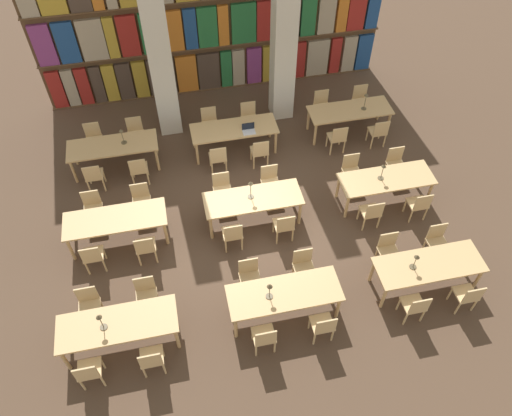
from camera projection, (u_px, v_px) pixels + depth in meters
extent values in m
plane|color=#4C3828|center=(254.00, 219.00, 11.70)|extent=(40.00, 40.00, 0.00)
cube|color=brown|center=(217.00, 85.00, 15.08)|extent=(9.64, 0.35, 0.03)
cube|color=maroon|center=(57.00, 89.00, 13.99)|extent=(0.38, 0.20, 1.16)
cube|color=tan|center=(71.00, 87.00, 14.04)|extent=(0.31, 0.20, 1.16)
cube|color=maroon|center=(84.00, 85.00, 14.09)|extent=(0.33, 0.20, 1.16)
cube|color=#47382D|center=(98.00, 84.00, 14.14)|extent=(0.31, 0.20, 1.16)
cube|color=#B7932D|center=(111.00, 82.00, 14.19)|extent=(0.34, 0.20, 1.16)
cube|color=#47382D|center=(125.00, 80.00, 14.24)|extent=(0.41, 0.20, 1.16)
cube|color=#B7932D|center=(141.00, 78.00, 14.30)|extent=(0.37, 0.20, 1.16)
cube|color=#47382D|center=(156.00, 77.00, 14.36)|extent=(0.39, 0.20, 1.16)
cube|color=#47382D|center=(169.00, 75.00, 14.42)|extent=(0.34, 0.20, 1.16)
cube|color=orange|center=(187.00, 73.00, 14.49)|extent=(0.59, 0.20, 1.16)
cube|color=#47382D|center=(209.00, 70.00, 14.57)|extent=(0.62, 0.20, 1.16)
cube|color=#236B38|center=(226.00, 68.00, 14.64)|extent=(0.31, 0.20, 1.16)
cube|color=tan|center=(238.00, 66.00, 14.69)|extent=(0.36, 0.20, 1.16)
cube|color=#84387A|center=(254.00, 65.00, 14.76)|extent=(0.42, 0.20, 1.16)
cube|color=#B7932D|center=(267.00, 63.00, 14.81)|extent=(0.28, 0.20, 1.16)
cube|color=maroon|center=(279.00, 61.00, 14.86)|extent=(0.32, 0.20, 1.16)
cube|color=maroon|center=(295.00, 60.00, 14.93)|extent=(0.58, 0.20, 1.16)
cube|color=tan|center=(317.00, 57.00, 15.02)|extent=(0.66, 0.20, 1.16)
cube|color=maroon|center=(335.00, 55.00, 15.10)|extent=(0.31, 0.20, 1.16)
cube|color=tan|center=(348.00, 53.00, 15.16)|extent=(0.40, 0.20, 1.16)
cube|color=navy|center=(363.00, 51.00, 15.22)|extent=(0.46, 0.20, 1.16)
cube|color=brown|center=(215.00, 45.00, 14.03)|extent=(9.64, 0.35, 0.03)
cube|color=#84387A|center=(44.00, 44.00, 12.95)|extent=(0.51, 0.20, 1.16)
cube|color=navy|center=(67.00, 42.00, 13.03)|extent=(0.53, 0.20, 1.16)
cube|color=tan|center=(92.00, 39.00, 13.12)|extent=(0.66, 0.20, 1.16)
cube|color=#B7932D|center=(111.00, 37.00, 13.19)|extent=(0.28, 0.20, 1.16)
cube|color=maroon|center=(128.00, 35.00, 13.25)|extent=(0.51, 0.20, 1.16)
cube|color=#236B38|center=(149.00, 33.00, 13.32)|extent=(0.43, 0.20, 1.16)
cube|color=orange|center=(171.00, 30.00, 13.40)|extent=(0.62, 0.20, 1.16)
cube|color=navy|center=(190.00, 28.00, 13.48)|extent=(0.34, 0.20, 1.16)
cube|color=#236B38|center=(207.00, 26.00, 13.54)|extent=(0.53, 0.20, 1.16)
cube|color=orange|center=(223.00, 25.00, 13.60)|extent=(0.29, 0.20, 1.16)
cube|color=#236B38|center=(243.00, 22.00, 13.68)|extent=(0.69, 0.20, 1.16)
cube|color=maroon|center=(266.00, 20.00, 13.76)|extent=(0.55, 0.20, 1.16)
cube|color=navy|center=(288.00, 17.00, 13.85)|extent=(0.59, 0.20, 1.16)
cube|color=#236B38|center=(308.00, 15.00, 13.93)|extent=(0.42, 0.20, 1.16)
cube|color=tan|center=(326.00, 13.00, 14.00)|extent=(0.48, 0.20, 1.16)
cube|color=orange|center=(342.00, 12.00, 14.06)|extent=(0.30, 0.20, 1.16)
cube|color=maroon|center=(356.00, 10.00, 14.12)|extent=(0.51, 0.20, 1.16)
cube|color=navy|center=(373.00, 8.00, 14.19)|extent=(0.36, 0.20, 1.16)
cube|color=beige|center=(155.00, 28.00, 11.56)|extent=(0.58, 0.58, 6.00)
cube|color=beige|center=(285.00, 13.00, 11.98)|extent=(0.58, 0.58, 6.00)
cube|color=tan|center=(117.00, 324.00, 9.13)|extent=(2.20, 0.81, 0.04)
cylinder|color=tan|center=(65.00, 360.00, 9.08)|extent=(0.07, 0.07, 0.71)
cylinder|color=tan|center=(177.00, 338.00, 9.35)|extent=(0.07, 0.07, 0.71)
cylinder|color=tan|center=(66.00, 328.00, 9.49)|extent=(0.07, 0.07, 0.71)
cylinder|color=tan|center=(174.00, 308.00, 9.76)|extent=(0.07, 0.07, 0.71)
cylinder|color=tan|center=(83.00, 367.00, 9.14)|extent=(0.04, 0.04, 0.42)
cylinder|color=tan|center=(103.00, 363.00, 9.19)|extent=(0.04, 0.04, 0.42)
cylinder|color=tan|center=(82.00, 385.00, 8.93)|extent=(0.04, 0.04, 0.42)
cylinder|color=tan|center=(103.00, 381.00, 8.98)|extent=(0.04, 0.04, 0.42)
cube|color=tan|center=(89.00, 369.00, 8.89)|extent=(0.42, 0.40, 0.04)
cube|color=tan|center=(86.00, 374.00, 8.59)|extent=(0.40, 0.03, 0.42)
cylinder|color=tan|center=(102.00, 320.00, 9.77)|extent=(0.04, 0.04, 0.42)
cylinder|color=tan|center=(83.00, 323.00, 9.72)|extent=(0.04, 0.04, 0.42)
cylinder|color=tan|center=(102.00, 305.00, 9.98)|extent=(0.04, 0.04, 0.42)
cylinder|color=tan|center=(83.00, 308.00, 9.94)|extent=(0.04, 0.04, 0.42)
cube|color=tan|center=(90.00, 308.00, 9.68)|extent=(0.42, 0.40, 0.04)
cube|color=tan|center=(87.00, 294.00, 9.62)|extent=(0.40, 0.03, 0.42)
cylinder|color=tan|center=(143.00, 355.00, 9.29)|extent=(0.04, 0.04, 0.42)
cylinder|color=tan|center=(163.00, 351.00, 9.34)|extent=(0.04, 0.04, 0.42)
cylinder|color=tan|center=(144.00, 373.00, 9.08)|extent=(0.04, 0.04, 0.42)
cylinder|color=tan|center=(164.00, 369.00, 9.13)|extent=(0.04, 0.04, 0.42)
cube|color=tan|center=(152.00, 357.00, 9.04)|extent=(0.42, 0.40, 0.04)
cube|color=tan|center=(150.00, 361.00, 8.74)|extent=(0.40, 0.03, 0.42)
cylinder|color=tan|center=(159.00, 309.00, 9.92)|extent=(0.04, 0.04, 0.42)
cylinder|color=tan|center=(140.00, 313.00, 9.87)|extent=(0.04, 0.04, 0.42)
cylinder|color=tan|center=(157.00, 295.00, 10.13)|extent=(0.04, 0.04, 0.42)
cylinder|color=tan|center=(139.00, 298.00, 10.09)|extent=(0.04, 0.04, 0.42)
cube|color=tan|center=(147.00, 298.00, 9.83)|extent=(0.42, 0.40, 0.04)
cube|color=tan|center=(144.00, 284.00, 9.77)|extent=(0.40, 0.03, 0.42)
cylinder|color=brown|center=(104.00, 327.00, 9.06)|extent=(0.14, 0.14, 0.01)
cylinder|color=brown|center=(101.00, 322.00, 8.92)|extent=(0.02, 0.02, 0.35)
cone|color=brown|center=(99.00, 317.00, 8.76)|extent=(0.11, 0.11, 0.07)
cube|color=tan|center=(284.00, 293.00, 9.56)|extent=(2.20, 0.81, 0.04)
cylinder|color=tan|center=(236.00, 327.00, 9.50)|extent=(0.07, 0.07, 0.71)
cylinder|color=tan|center=(338.00, 307.00, 9.78)|extent=(0.07, 0.07, 0.71)
cylinder|color=tan|center=(230.00, 298.00, 9.91)|extent=(0.07, 0.07, 0.71)
cylinder|color=tan|center=(328.00, 280.00, 10.19)|extent=(0.07, 0.07, 0.71)
cylinder|color=tan|center=(252.00, 334.00, 9.57)|extent=(0.04, 0.04, 0.42)
cylinder|color=tan|center=(271.00, 331.00, 9.62)|extent=(0.04, 0.04, 0.42)
cylinder|color=tan|center=(256.00, 350.00, 9.35)|extent=(0.04, 0.04, 0.42)
cylinder|color=tan|center=(275.00, 347.00, 9.40)|extent=(0.04, 0.04, 0.42)
cube|color=tan|center=(264.00, 335.00, 9.31)|extent=(0.42, 0.40, 0.04)
cube|color=tan|center=(266.00, 338.00, 9.02)|extent=(0.40, 0.03, 0.42)
cylinder|color=tan|center=(261.00, 291.00, 10.19)|extent=(0.04, 0.04, 0.42)
cylinder|color=tan|center=(243.00, 294.00, 10.15)|extent=(0.04, 0.04, 0.42)
cylinder|color=tan|center=(257.00, 277.00, 10.41)|extent=(0.04, 0.04, 0.42)
cylinder|color=tan|center=(240.00, 280.00, 10.36)|extent=(0.04, 0.04, 0.42)
cube|color=tan|center=(250.00, 279.00, 10.10)|extent=(0.42, 0.40, 0.04)
cube|color=tan|center=(248.00, 266.00, 10.05)|extent=(0.40, 0.03, 0.42)
cylinder|color=tan|center=(309.00, 323.00, 9.72)|extent=(0.04, 0.04, 0.42)
cylinder|color=tan|center=(327.00, 319.00, 9.77)|extent=(0.04, 0.04, 0.42)
cylinder|color=tan|center=(314.00, 339.00, 9.51)|extent=(0.04, 0.04, 0.42)
cylinder|color=tan|center=(332.00, 335.00, 9.56)|extent=(0.04, 0.04, 0.42)
cube|color=tan|center=(322.00, 323.00, 9.47)|extent=(0.42, 0.40, 0.04)
cube|color=tan|center=(326.00, 326.00, 9.17)|extent=(0.40, 0.03, 0.42)
cylinder|color=tan|center=(314.00, 281.00, 10.35)|extent=(0.04, 0.04, 0.42)
cylinder|color=tan|center=(297.00, 284.00, 10.30)|extent=(0.04, 0.04, 0.42)
cylinder|color=tan|center=(309.00, 267.00, 10.57)|extent=(0.04, 0.04, 0.42)
cylinder|color=tan|center=(293.00, 270.00, 10.52)|extent=(0.04, 0.04, 0.42)
cube|color=tan|center=(304.00, 269.00, 10.26)|extent=(0.42, 0.40, 0.04)
cube|color=tan|center=(303.00, 256.00, 10.20)|extent=(0.40, 0.03, 0.42)
cylinder|color=brown|center=(269.00, 296.00, 9.48)|extent=(0.14, 0.14, 0.01)
cylinder|color=brown|center=(269.00, 291.00, 9.35)|extent=(0.02, 0.02, 0.34)
cone|color=brown|center=(270.00, 286.00, 9.19)|extent=(0.11, 0.11, 0.07)
cube|color=tan|center=(429.00, 265.00, 9.98)|extent=(2.20, 0.81, 0.04)
cylinder|color=tan|center=(384.00, 297.00, 9.93)|extent=(0.07, 0.07, 0.71)
cylinder|color=tan|center=(478.00, 279.00, 10.20)|extent=(0.07, 0.07, 0.71)
cylinder|color=tan|center=(372.00, 271.00, 10.34)|extent=(0.07, 0.07, 0.71)
cylinder|color=tan|center=(463.00, 254.00, 10.61)|extent=(0.07, 0.07, 0.71)
cylinder|color=tan|center=(399.00, 304.00, 10.00)|extent=(0.04, 0.04, 0.42)
cylinder|color=tan|center=(415.00, 301.00, 10.04)|extent=(0.04, 0.04, 0.42)
cylinder|color=tan|center=(405.00, 319.00, 9.78)|extent=(0.04, 0.04, 0.42)
cylinder|color=tan|center=(422.00, 316.00, 9.83)|extent=(0.04, 0.04, 0.42)
cube|color=tan|center=(413.00, 304.00, 9.74)|extent=(0.42, 0.40, 0.04)
cube|color=tan|center=(420.00, 306.00, 9.45)|extent=(0.40, 0.03, 0.42)
cylinder|color=tan|center=(398.00, 264.00, 10.62)|extent=(0.04, 0.04, 0.42)
cylinder|color=tan|center=(382.00, 267.00, 10.57)|extent=(0.04, 0.04, 0.42)
cylinder|color=tan|center=(392.00, 251.00, 10.84)|extent=(0.04, 0.04, 0.42)
cylinder|color=tan|center=(376.00, 254.00, 10.79)|extent=(0.04, 0.04, 0.42)
cube|color=tan|center=(389.00, 253.00, 10.53)|extent=(0.42, 0.40, 0.04)
cube|color=tan|center=(388.00, 240.00, 10.47)|extent=(0.40, 0.03, 0.42)
cylinder|color=tan|center=(450.00, 294.00, 10.15)|extent=(0.04, 0.04, 0.42)
cylinder|color=tan|center=(466.00, 291.00, 10.20)|extent=(0.04, 0.04, 0.42)
cylinder|color=tan|center=(458.00, 308.00, 9.93)|extent=(0.04, 0.04, 0.42)
cylinder|color=tan|center=(474.00, 305.00, 9.98)|extent=(0.04, 0.04, 0.42)
cube|color=tan|center=(465.00, 294.00, 9.89)|extent=(0.42, 0.40, 0.04)
cube|color=tan|center=(474.00, 296.00, 9.60)|extent=(0.40, 0.03, 0.42)
cylinder|color=tan|center=(446.00, 255.00, 10.77)|extent=(0.04, 0.04, 0.42)
cylinder|color=tan|center=(431.00, 258.00, 10.72)|extent=(0.04, 0.04, 0.42)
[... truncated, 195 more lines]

